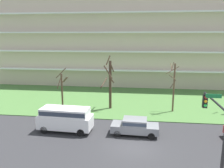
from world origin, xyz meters
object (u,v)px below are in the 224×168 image
Objects in this scene: tree_far_left at (62,88)px; tree_left at (110,83)px; van_white_center_right at (65,117)px; tree_center at (174,86)px; sedan_gray_center_left at (135,126)px; traffic_signal_mast at (216,130)px.

tree_left reaches higher than tree_far_left.
van_white_center_right is at bearing -114.46° from tree_left.
tree_far_left is at bearing -179.90° from tree_center.
tree_far_left is 0.97× the size of van_white_center_right.
traffic_signal_mast is (4.60, -7.67, 3.11)m from sedan_gray_center_left.
van_white_center_right is (-11.15, -7.20, -1.90)m from tree_center.
tree_far_left is 7.77m from van_white_center_right.
tree_left is at bearing 178.23° from tree_center.
tree_left is 8.53m from sedan_gray_center_left.
tree_far_left is 12.00m from sedan_gray_center_left.
traffic_signal_mast is (14.07, -14.85, 1.42)m from tree_far_left.
sedan_gray_center_left is 6.74m from van_white_center_right.
tree_center is at bearing -119.15° from sedan_gray_center_left.
tree_far_left is 13.91m from tree_center.
tree_center is (7.76, -0.24, -0.07)m from tree_left.
tree_center is (13.89, 0.02, 0.73)m from tree_far_left.
tree_center is 1.03× the size of traffic_signal_mast.
tree_left is 1.15× the size of traffic_signal_mast.
tree_center is at bearing -144.02° from van_white_center_right.
tree_center is at bearing -1.77° from tree_left.
traffic_signal_mast is (11.32, -7.67, 2.59)m from van_white_center_right.
tree_far_left reaches higher than sedan_gray_center_left.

